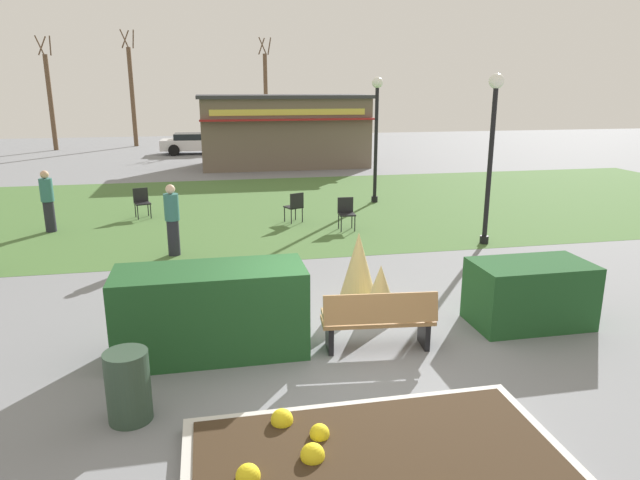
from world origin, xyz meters
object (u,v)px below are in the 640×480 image
at_px(cafe_chair_north, 142,200).
at_px(person_strolling, 172,220).
at_px(park_bench, 378,320).
at_px(tree_center_bg, 132,95).
at_px(lamppost_far, 376,125).
at_px(food_kiosk, 284,131).
at_px(person_standing, 48,201).
at_px(tree_right_bg, 266,96).
at_px(tree_left_bg, 50,100).
at_px(lamppost_mid, 492,139).
at_px(cafe_chair_center, 295,205).
at_px(cafe_chair_east, 346,211).
at_px(trash_bin, 128,386).
at_px(parked_car_west_slot, 197,143).

relative_size(cafe_chair_north, person_strolling, 0.53).
bearing_deg(park_bench, tree_center_bg, 101.96).
distance_m(lamppost_far, food_kiosk, 10.07).
distance_m(food_kiosk, person_standing, 14.59).
height_order(lamppost_far, cafe_chair_north, lamppost_far).
bearing_deg(park_bench, cafe_chair_north, 113.44).
relative_size(person_standing, tree_center_bg, 0.23).
bearing_deg(tree_center_bg, cafe_chair_north, -83.63).
bearing_deg(tree_center_bg, tree_right_bg, 5.77).
relative_size(tree_left_bg, tree_right_bg, 0.96).
xyz_separation_m(lamppost_mid, cafe_chair_center, (-4.35, 3.22, -2.10)).
height_order(lamppost_far, cafe_chair_east, lamppost_far).
relative_size(lamppost_far, tree_right_bg, 0.59).
xyz_separation_m(food_kiosk, person_strolling, (-4.73, -15.05, -0.88)).
relative_size(person_strolling, tree_right_bg, 0.24).
distance_m(lamppost_mid, trash_bin, 10.43).
distance_m(parked_car_west_slot, tree_right_bg, 8.26).
bearing_deg(person_strolling, lamppost_mid, 23.77).
bearing_deg(park_bench, food_kiosk, 85.93).
relative_size(cafe_chair_north, tree_left_bg, 0.13).
bearing_deg(tree_left_bg, cafe_chair_north, -70.98).
xyz_separation_m(cafe_chair_east, cafe_chair_north, (-5.71, 2.70, 0.00)).
height_order(person_strolling, person_standing, same).
height_order(cafe_chair_north, tree_left_bg, tree_left_bg).
relative_size(lamppost_far, trash_bin, 4.75).
height_order(cafe_chair_north, parked_car_west_slot, parked_car_west_slot).
bearing_deg(food_kiosk, cafe_chair_east, -90.59).
bearing_deg(lamppost_mid, parked_car_west_slot, 108.41).
bearing_deg(tree_center_bg, park_bench, -78.04).
height_order(food_kiosk, tree_right_bg, tree_right_bg).
bearing_deg(tree_right_bg, cafe_chair_east, -91.41).
bearing_deg(tree_center_bg, parked_car_west_slot, -52.85).
distance_m(cafe_chair_north, tree_right_bg, 24.20).
bearing_deg(person_standing, lamppost_far, 169.98).
relative_size(food_kiosk, tree_right_bg, 1.18).
bearing_deg(person_strolling, parked_car_west_slot, 116.45).
bearing_deg(cafe_chair_east, lamppost_mid, -34.61).
distance_m(park_bench, cafe_chair_center, 8.48).
bearing_deg(tree_left_bg, cafe_chair_east, -61.24).
bearing_deg(lamppost_far, food_kiosk, 100.11).
relative_size(park_bench, cafe_chair_north, 1.96).
bearing_deg(food_kiosk, tree_right_bg, 87.69).
xyz_separation_m(cafe_chair_north, parked_car_west_slot, (1.54, 16.98, 0.12)).
relative_size(parked_car_west_slot, tree_right_bg, 0.60).
height_order(trash_bin, tree_right_bg, tree_right_bg).
relative_size(tree_right_bg, tree_center_bg, 0.96).
xyz_separation_m(food_kiosk, tree_center_bg, (-8.34, 11.57, 1.56)).
bearing_deg(parked_car_west_slot, tree_right_bg, 52.26).
relative_size(lamppost_far, parked_car_west_slot, 0.97).
distance_m(cafe_chair_north, parked_car_west_slot, 17.05).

